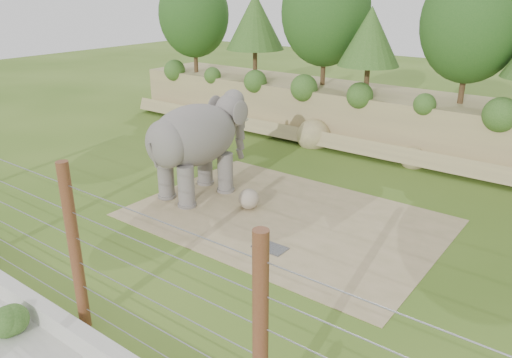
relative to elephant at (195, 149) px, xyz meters
The scene contains 9 objects.
ground 4.60m from the elephant, 39.16° to the right, with size 90.00×90.00×0.00m, color #375816.
back_embankment 10.95m from the elephant, 68.82° to the left, with size 30.00×5.52×8.77m.
dirt_patch 4.19m from the elephant, ahead, with size 10.00×7.00×0.02m, color #8E8056.
drain_grate 5.18m from the elephant, 20.27° to the right, with size 1.00×0.60×0.03m, color #262628.
elephant is the anchor object (origin of this frame).
stone_ball 2.74m from the elephant, ahead, with size 0.73×0.73×0.73m, color gray.
retaining_wall 8.49m from the elephant, 66.83° to the right, with size 26.00×0.35×0.50m, color #B0AEA4.
barrier_fence 7.90m from the elephant, 65.40° to the right, with size 20.26×0.26×4.00m.
walkway_shrub 8.87m from the elephant, 75.46° to the right, with size 0.73×0.73×0.73m, color #295519.
Camera 1 is at (8.84, -9.70, 7.31)m, focal length 35.00 mm.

